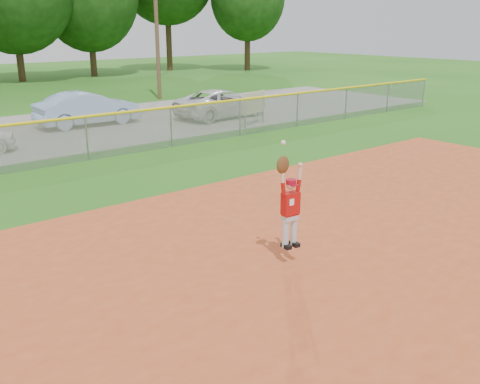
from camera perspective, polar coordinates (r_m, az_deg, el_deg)
name	(u,v)px	position (r m, az deg, el deg)	size (l,w,h in m)	color
ground	(296,253)	(10.98, 5.95, -6.53)	(120.00, 120.00, 0.00)	#256015
clay_infield	(427,311)	(9.33, 19.32, -11.93)	(24.00, 16.00, 0.04)	#AE431F
parking_strip	(29,133)	(24.52, -21.55, 5.85)	(44.00, 10.00, 0.03)	slate
car_blue	(88,109)	(25.44, -15.93, 8.56)	(1.61, 4.62, 1.52)	#85A2C7
car_white_b	(222,103)	(26.72, -1.93, 9.44)	(2.26, 4.91, 1.36)	silver
sponsor_sign	(254,104)	(24.39, 1.54, 9.41)	(1.68, 0.58, 1.55)	gray
outfield_fence	(87,135)	(18.81, -16.05, 5.88)	(40.06, 0.10, 1.55)	gray
ballplayer	(289,202)	(10.01, 5.28, -1.11)	(0.60, 0.27, 2.10)	silver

